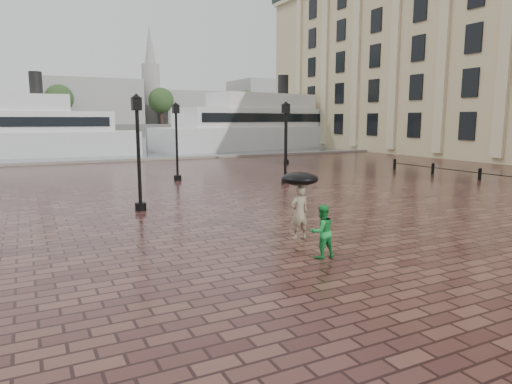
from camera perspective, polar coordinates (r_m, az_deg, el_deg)
ground at (r=13.20m, az=23.85°, el=-7.41°), size 300.00×300.00×0.00m
harbour_water at (r=100.47m, az=-21.32°, el=6.44°), size 240.00×240.00×0.00m
quay_edge at (r=41.28m, az=-12.87°, el=3.90°), size 80.00×0.60×0.30m
far_shore at (r=168.22m, az=-23.70°, el=7.46°), size 300.00×60.00×2.00m
distant_skyline at (r=168.35m, az=-6.81°, el=11.04°), size 102.50×22.00×33.00m
far_trees at (r=146.36m, az=-23.39°, el=10.65°), size 188.00×8.00×13.50m
street_lamps at (r=26.87m, az=-8.82°, el=6.33°), size 21.44×14.44×4.40m
adult_pedestrian at (r=13.70m, az=5.44°, el=-2.58°), size 0.61×0.41×1.62m
child_pedestrian at (r=11.96m, az=8.23°, el=-4.90°), size 0.68×0.53×1.40m
ferry_near at (r=49.46m, az=-28.86°, el=6.64°), size 24.95×8.07×8.04m
ferry_far at (r=56.63m, az=0.85°, el=8.22°), size 28.26×11.80×9.02m
umbrella at (r=13.53m, az=5.51°, el=1.65°), size 1.10×1.10×1.12m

